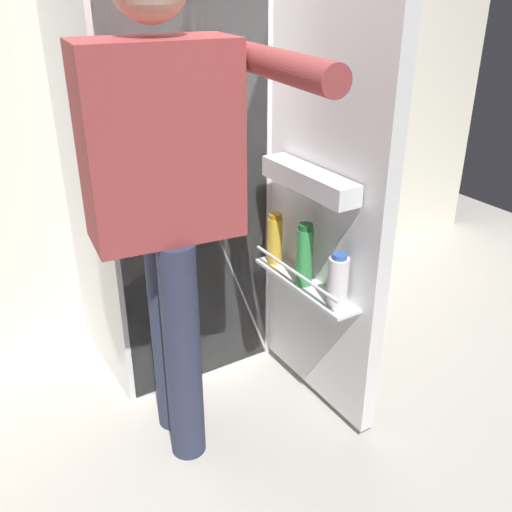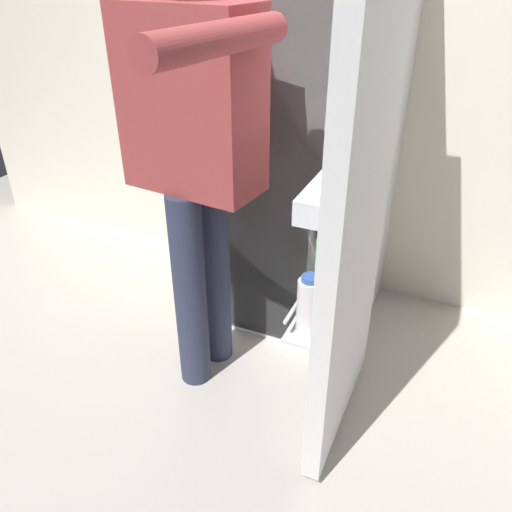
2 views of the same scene
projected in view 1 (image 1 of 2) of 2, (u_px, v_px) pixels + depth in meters
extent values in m
plane|color=#B7B2A8|center=(234.00, 412.00, 2.22)|extent=(5.40, 5.40, 0.00)
cube|color=silver|center=(119.00, 33.00, 2.34)|extent=(4.40, 0.10, 2.61)
cube|color=white|center=(162.00, 162.00, 2.27)|extent=(0.64, 0.60, 1.71)
cube|color=white|center=(195.00, 183.00, 2.04)|extent=(0.60, 0.01, 1.67)
cube|color=white|center=(188.00, 160.00, 2.05)|extent=(0.56, 0.09, 0.01)
cube|color=white|center=(328.00, 186.00, 1.96)|extent=(0.06, 0.61, 1.68)
cube|color=white|center=(304.00, 284.00, 2.08)|extent=(0.10, 0.51, 0.01)
cylinder|color=silver|center=(295.00, 272.00, 2.03)|extent=(0.01, 0.49, 0.01)
cube|color=white|center=(309.00, 180.00, 1.91)|extent=(0.09, 0.43, 0.07)
cylinder|color=gold|center=(275.00, 241.00, 2.19)|extent=(0.06, 0.06, 0.18)
cylinder|color=#BC8419|center=(275.00, 216.00, 2.14)|extent=(0.05, 0.05, 0.02)
cylinder|color=white|center=(338.00, 282.00, 1.90)|extent=(0.07, 0.07, 0.17)
cylinder|color=#335BB2|center=(340.00, 256.00, 1.86)|extent=(0.05, 0.05, 0.02)
cylinder|color=green|center=(304.00, 257.00, 2.02)|extent=(0.06, 0.06, 0.21)
cylinder|color=#195B28|center=(306.00, 227.00, 1.97)|extent=(0.05, 0.05, 0.02)
cylinder|color=gold|center=(173.00, 148.00, 2.00)|extent=(0.09, 0.09, 0.09)
cylinder|color=#2D334C|center=(168.00, 331.00, 2.01)|extent=(0.12, 0.12, 0.80)
cylinder|color=#2D334C|center=(183.00, 356.00, 1.88)|extent=(0.12, 0.12, 0.80)
cube|color=#9E3D3D|center=(160.00, 143.00, 1.64)|extent=(0.46, 0.27, 0.57)
cylinder|color=#9E3D3D|center=(141.00, 134.00, 1.83)|extent=(0.08, 0.08, 0.53)
cylinder|color=#9E3D3D|center=(281.00, 66.00, 1.46)|extent=(0.14, 0.54, 0.08)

